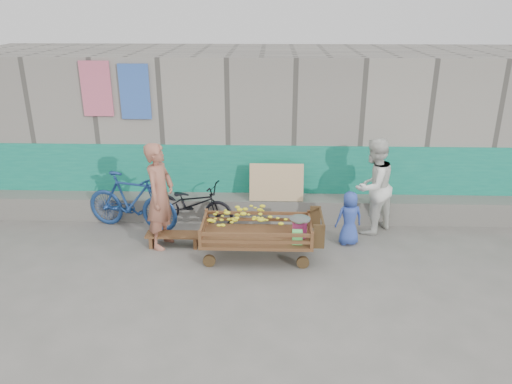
{
  "coord_description": "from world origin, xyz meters",
  "views": [
    {
      "loc": [
        0.21,
        -6.47,
        3.98
      ],
      "look_at": [
        -0.05,
        1.2,
        1.0
      ],
      "focal_mm": 35.0,
      "sensor_mm": 36.0,
      "label": 1
    }
  ],
  "objects_px": {
    "banana_cart": "(255,226)",
    "vendor_man": "(160,196)",
    "bicycle_dark": "(192,204)",
    "child": "(349,218)",
    "woman": "(373,186)",
    "bench": "(174,237)",
    "bicycle_blue": "(132,201)"
  },
  "relations": [
    {
      "from": "banana_cart",
      "to": "child",
      "type": "height_order",
      "value": "child"
    },
    {
      "from": "bench",
      "to": "bicycle_blue",
      "type": "bearing_deg",
      "value": 141.83
    },
    {
      "from": "bench",
      "to": "bicycle_blue",
      "type": "distance_m",
      "value": 1.18
    },
    {
      "from": "bench",
      "to": "bicycle_blue",
      "type": "height_order",
      "value": "bicycle_blue"
    },
    {
      "from": "woman",
      "to": "bicycle_dark",
      "type": "bearing_deg",
      "value": -45.16
    },
    {
      "from": "vendor_man",
      "to": "bicycle_blue",
      "type": "height_order",
      "value": "vendor_man"
    },
    {
      "from": "bench",
      "to": "woman",
      "type": "bearing_deg",
      "value": 11.75
    },
    {
      "from": "vendor_man",
      "to": "bicycle_dark",
      "type": "relative_size",
      "value": 1.13
    },
    {
      "from": "bicycle_dark",
      "to": "bicycle_blue",
      "type": "bearing_deg",
      "value": 115.79
    },
    {
      "from": "bicycle_blue",
      "to": "child",
      "type": "bearing_deg",
      "value": -81.82
    },
    {
      "from": "bench",
      "to": "vendor_man",
      "type": "bearing_deg",
      "value": 169.93
    },
    {
      "from": "vendor_man",
      "to": "bicycle_blue",
      "type": "xyz_separation_m",
      "value": [
        -0.69,
        0.66,
        -0.37
      ]
    },
    {
      "from": "bench",
      "to": "woman",
      "type": "xyz_separation_m",
      "value": [
        3.46,
        0.72,
        0.7
      ]
    },
    {
      "from": "child",
      "to": "banana_cart",
      "type": "bearing_deg",
      "value": 5.93
    },
    {
      "from": "banana_cart",
      "to": "bicycle_blue",
      "type": "bearing_deg",
      "value": 155.32
    },
    {
      "from": "vendor_man",
      "to": "bicycle_dark",
      "type": "height_order",
      "value": "vendor_man"
    },
    {
      "from": "bench",
      "to": "child",
      "type": "xyz_separation_m",
      "value": [
        3.0,
        0.2,
        0.3
      ]
    },
    {
      "from": "banana_cart",
      "to": "vendor_man",
      "type": "height_order",
      "value": "vendor_man"
    },
    {
      "from": "vendor_man",
      "to": "child",
      "type": "relative_size",
      "value": 1.91
    },
    {
      "from": "bench",
      "to": "bicycle_dark",
      "type": "xyz_separation_m",
      "value": [
        0.19,
        0.89,
        0.25
      ]
    },
    {
      "from": "vendor_man",
      "to": "woman",
      "type": "xyz_separation_m",
      "value": [
        3.66,
        0.69,
        -0.04
      ]
    },
    {
      "from": "woman",
      "to": "bicycle_blue",
      "type": "bearing_deg",
      "value": -41.78
    },
    {
      "from": "banana_cart",
      "to": "child",
      "type": "xyz_separation_m",
      "value": [
        1.6,
        0.56,
        -0.08
      ]
    },
    {
      "from": "bicycle_dark",
      "to": "child",
      "type": "bearing_deg",
      "value": -88.6
    },
    {
      "from": "bench",
      "to": "vendor_man",
      "type": "height_order",
      "value": "vendor_man"
    },
    {
      "from": "bench",
      "to": "child",
      "type": "relative_size",
      "value": 0.99
    },
    {
      "from": "bench",
      "to": "bicycle_dark",
      "type": "relative_size",
      "value": 0.59
    },
    {
      "from": "child",
      "to": "bicycle_dark",
      "type": "height_order",
      "value": "child"
    },
    {
      "from": "child",
      "to": "bicycle_dark",
      "type": "relative_size",
      "value": 0.59
    },
    {
      "from": "bicycle_dark",
      "to": "vendor_man",
      "type": "bearing_deg",
      "value": 171.2
    },
    {
      "from": "bicycle_dark",
      "to": "bicycle_blue",
      "type": "relative_size",
      "value": 0.9
    },
    {
      "from": "banana_cart",
      "to": "bench",
      "type": "distance_m",
      "value": 1.49
    }
  ]
}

